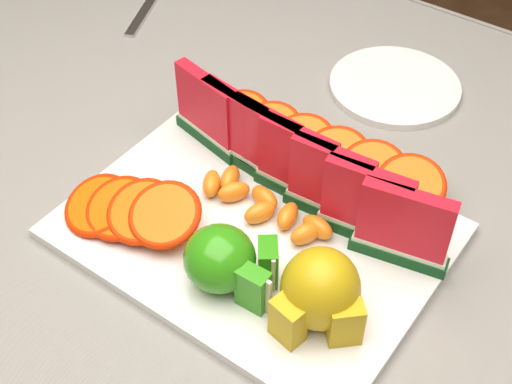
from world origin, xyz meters
name	(u,v)px	position (x,y,z in m)	size (l,w,h in m)	color
table	(217,233)	(0.00, 0.00, 0.65)	(1.40, 0.90, 0.75)	brown
tablecloth	(215,200)	(0.00, 0.00, 0.72)	(1.53, 1.03, 0.20)	gray
platter	(255,230)	(0.10, -0.05, 0.76)	(0.40, 0.30, 0.01)	silver
apple_cluster	(227,261)	(0.12, -0.12, 0.80)	(0.11, 0.10, 0.07)	#2D8D11
pear_cluster	(320,293)	(0.22, -0.11, 0.81)	(0.10, 0.10, 0.09)	#AF8706
side_plate	(395,86)	(0.10, 0.28, 0.76)	(0.22, 0.22, 0.01)	silver
fork	(151,5)	(-0.32, 0.25, 0.76)	(0.08, 0.19, 0.00)	silver
watermelon_row	(297,165)	(0.10, 0.02, 0.82)	(0.39, 0.07, 0.10)	#0B3F14
orange_fan_front	(131,210)	(-0.02, -0.12, 0.79)	(0.17, 0.12, 0.05)	orange
orange_fan_back	(320,147)	(0.09, 0.09, 0.79)	(0.33, 0.11, 0.05)	orange
tangerine_segments	(263,205)	(0.09, -0.02, 0.78)	(0.17, 0.07, 0.02)	orange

